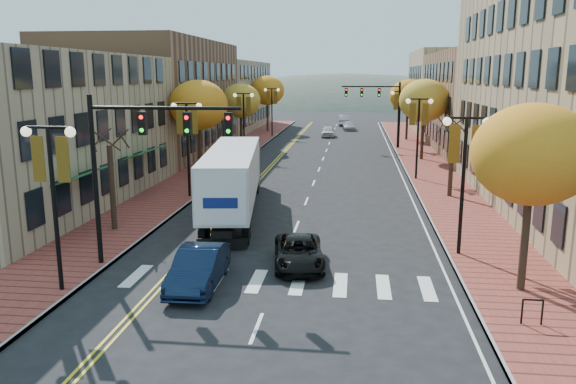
% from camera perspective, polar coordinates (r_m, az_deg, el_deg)
% --- Properties ---
extents(ground, '(200.00, 200.00, 0.00)m').
position_cam_1_polar(ground, '(19.84, -2.20, -11.19)').
color(ground, black).
rests_on(ground, ground).
extents(sidewalk_left, '(4.00, 85.00, 0.15)m').
position_cam_1_polar(sidewalk_left, '(52.48, -6.38, 3.38)').
color(sidewalk_left, brown).
rests_on(sidewalk_left, ground).
extents(sidewalk_right, '(4.00, 85.00, 0.15)m').
position_cam_1_polar(sidewalk_right, '(51.47, 13.56, 2.96)').
color(sidewalk_right, brown).
rests_on(sidewalk_right, ground).
extents(building_left_near, '(12.00, 22.00, 9.00)m').
position_cam_1_polar(building_left_near, '(37.01, -25.89, 5.63)').
color(building_left_near, '#9E8966').
rests_on(building_left_near, ground).
extents(building_left_mid, '(12.00, 24.00, 11.00)m').
position_cam_1_polar(building_left_mid, '(57.62, -13.58, 9.31)').
color(building_left_mid, brown).
rests_on(building_left_mid, ground).
extents(building_left_far, '(12.00, 26.00, 9.50)m').
position_cam_1_polar(building_left_far, '(81.55, -7.42, 9.67)').
color(building_left_far, '#9E8966').
rests_on(building_left_far, ground).
extents(building_right_mid, '(15.00, 24.00, 10.00)m').
position_cam_1_polar(building_right_mid, '(62.08, 21.61, 8.51)').
color(building_right_mid, brown).
rests_on(building_right_mid, ground).
extents(building_right_far, '(15.00, 20.00, 11.00)m').
position_cam_1_polar(building_right_far, '(83.52, 17.85, 9.77)').
color(building_right_far, '#9E8966').
rests_on(building_right_far, ground).
extents(tree_left_a, '(0.28, 0.28, 4.20)m').
position_cam_1_polar(tree_left_a, '(29.15, -17.43, 0.41)').
color(tree_left_a, '#382619').
rests_on(tree_left_a, sidewalk_left).
extents(tree_left_b, '(4.48, 4.48, 7.21)m').
position_cam_1_polar(tree_left_b, '(43.74, -9.09, 8.69)').
color(tree_left_b, '#382619').
rests_on(tree_left_b, sidewalk_left).
extents(tree_left_c, '(4.16, 4.16, 6.69)m').
position_cam_1_polar(tree_left_c, '(59.29, -4.83, 9.22)').
color(tree_left_c, '#382619').
rests_on(tree_left_c, sidewalk_left).
extents(tree_left_d, '(4.61, 4.61, 7.42)m').
position_cam_1_polar(tree_left_d, '(76.98, -2.11, 10.27)').
color(tree_left_d, '#382619').
rests_on(tree_left_d, sidewalk_left).
extents(tree_right_a, '(4.16, 4.16, 6.69)m').
position_cam_1_polar(tree_right_a, '(21.11, 23.58, 3.49)').
color(tree_right_a, '#382619').
rests_on(tree_right_a, sidewalk_right).
extents(tree_right_b, '(0.28, 0.28, 4.20)m').
position_cam_1_polar(tree_right_b, '(36.95, 16.25, 2.82)').
color(tree_right_b, '#382619').
rests_on(tree_right_b, sidewalk_right).
extents(tree_right_c, '(4.48, 4.48, 7.21)m').
position_cam_1_polar(tree_right_c, '(52.43, 13.66, 9.02)').
color(tree_right_c, '#382619').
rests_on(tree_right_c, sidewalk_right).
extents(tree_right_d, '(4.35, 4.35, 7.00)m').
position_cam_1_polar(tree_right_d, '(68.34, 12.10, 9.55)').
color(tree_right_d, '#382619').
rests_on(tree_right_d, sidewalk_right).
extents(lamp_left_a, '(1.96, 0.36, 6.05)m').
position_cam_1_polar(lamp_left_a, '(21.10, -22.85, 1.45)').
color(lamp_left_a, black).
rests_on(lamp_left_a, ground).
extents(lamp_left_b, '(1.96, 0.36, 6.05)m').
position_cam_1_polar(lamp_left_b, '(35.75, -10.19, 6.12)').
color(lamp_left_b, black).
rests_on(lamp_left_b, ground).
extents(lamp_left_c, '(1.96, 0.36, 6.05)m').
position_cam_1_polar(lamp_left_c, '(53.17, -4.52, 8.10)').
color(lamp_left_c, black).
rests_on(lamp_left_c, ground).
extents(lamp_left_d, '(1.96, 0.36, 6.05)m').
position_cam_1_polar(lamp_left_d, '(70.88, -1.65, 9.08)').
color(lamp_left_d, black).
rests_on(lamp_left_d, ground).
extents(lamp_right_a, '(1.96, 0.36, 6.05)m').
position_cam_1_polar(lamp_right_a, '(24.70, 17.49, 3.24)').
color(lamp_right_a, black).
rests_on(lamp_right_a, ground).
extents(lamp_right_b, '(1.96, 0.36, 6.05)m').
position_cam_1_polar(lamp_right_b, '(42.42, 13.11, 6.88)').
color(lamp_right_b, black).
rests_on(lamp_right_b, ground).
extents(lamp_right_c, '(1.96, 0.36, 6.05)m').
position_cam_1_polar(lamp_right_c, '(60.30, 11.30, 8.36)').
color(lamp_right_c, black).
rests_on(lamp_right_c, ground).
extents(traffic_mast_near, '(6.10, 0.35, 7.00)m').
position_cam_1_polar(traffic_mast_near, '(22.81, -14.85, 4.31)').
color(traffic_mast_near, black).
rests_on(traffic_mast_near, ground).
extents(traffic_mast_far, '(6.10, 0.34, 7.00)m').
position_cam_1_polar(traffic_mast_far, '(60.14, 9.38, 9.02)').
color(traffic_mast_far, black).
rests_on(traffic_mast_far, ground).
extents(semi_truck, '(4.41, 15.40, 3.80)m').
position_cam_1_polar(semi_truck, '(31.85, -5.49, 1.80)').
color(semi_truck, black).
rests_on(semi_truck, ground).
extents(navy_sedan, '(1.66, 4.48, 1.46)m').
position_cam_1_polar(navy_sedan, '(21.27, -9.05, -7.61)').
color(navy_sedan, black).
rests_on(navy_sedan, ground).
extents(black_suv, '(2.55, 4.52, 1.19)m').
position_cam_1_polar(black_suv, '(23.22, 1.10, -6.13)').
color(black_suv, black).
rests_on(black_suv, ground).
extents(car_far_white, '(1.78, 4.07, 1.37)m').
position_cam_1_polar(car_far_white, '(71.35, 4.08, 6.16)').
color(car_far_white, silver).
rests_on(car_far_white, ground).
extents(car_far_silver, '(1.97, 4.25, 1.20)m').
position_cam_1_polar(car_far_silver, '(80.12, 6.23, 6.69)').
color(car_far_silver, '#A8A8B0').
rests_on(car_far_silver, ground).
extents(car_far_oncoming, '(1.73, 4.71, 1.54)m').
position_cam_1_polar(car_far_oncoming, '(87.26, 5.75, 7.23)').
color(car_far_oncoming, '#A7A6AE').
rests_on(car_far_oncoming, ground).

